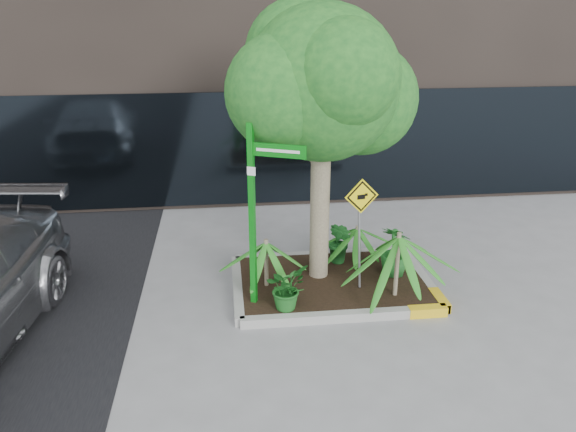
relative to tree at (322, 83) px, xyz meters
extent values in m
plane|color=gray|center=(0.00, -0.52, -3.39)|extent=(80.00, 80.00, 0.00)
cube|color=#9E9E99|center=(0.20, 0.88, -3.32)|extent=(3.20, 0.15, 0.15)
cube|color=#9E9E99|center=(0.20, -1.32, -3.32)|extent=(3.20, 0.15, 0.15)
cube|color=#9E9E99|center=(-1.40, -0.22, -3.32)|extent=(0.15, 2.20, 0.15)
cube|color=#9E9E99|center=(1.80, -0.22, -3.32)|extent=(0.15, 2.20, 0.15)
cube|color=yellow|center=(1.50, -1.32, -3.32)|extent=(0.60, 0.17, 0.15)
cube|color=black|center=(0.20, -0.22, -3.27)|extent=(3.05, 2.05, 0.06)
cylinder|color=gray|center=(0.00, -0.02, -1.89)|extent=(0.32, 0.32, 3.00)
cylinder|color=gray|center=(0.10, -0.02, -0.79)|extent=(0.57, 0.16, 0.97)
sphere|color=#17521C|center=(0.00, -0.02, 0.00)|extent=(2.40, 2.40, 2.40)
sphere|color=#17521C|center=(0.70, 0.28, -0.30)|extent=(1.80, 1.80, 1.80)
sphere|color=#17521C|center=(-0.60, -0.22, -0.10)|extent=(1.80, 1.80, 1.80)
sphere|color=#17521C|center=(0.20, -0.62, 0.20)|extent=(1.60, 1.60, 1.60)
sphere|color=#17521C|center=(-0.30, 0.48, 0.40)|extent=(1.70, 1.70, 1.70)
cylinder|color=gray|center=(1.11, -0.86, -2.70)|extent=(0.07, 0.07, 1.08)
cylinder|color=gray|center=(-0.92, -0.31, -2.83)|extent=(0.07, 0.07, 0.83)
cylinder|color=gray|center=(0.76, 0.38, -2.89)|extent=(0.07, 0.07, 0.71)
imported|color=#19591C|center=(-0.68, -1.07, -2.90)|extent=(0.88, 0.88, 0.69)
imported|color=#1C6022|center=(1.30, -0.15, -2.80)|extent=(0.70, 0.70, 0.88)
imported|color=#226D24|center=(-0.61, -1.07, -2.90)|extent=(0.48, 0.48, 0.68)
imported|color=#1A5B21|center=(0.45, 0.39, -2.84)|extent=(0.60, 0.60, 0.81)
cube|color=#0B7E15|center=(-1.16, -0.82, -1.90)|extent=(0.11, 0.11, 2.99)
cube|color=#0B7E15|center=(-0.78, -0.98, -0.78)|extent=(0.77, 0.36, 0.19)
cube|color=#0B7E15|center=(-1.00, -0.44, -0.57)|extent=(0.36, 0.77, 0.19)
cube|color=white|center=(-0.78, -0.99, -0.78)|extent=(0.59, 0.26, 0.04)
cube|color=white|center=(-1.01, -0.44, -0.57)|extent=(0.26, 0.59, 0.04)
cube|color=white|center=(-1.16, -0.86, -1.10)|extent=(0.12, 0.05, 0.13)
cylinder|color=slate|center=(0.58, -0.46, -2.39)|extent=(0.08, 0.26, 1.69)
cube|color=yellow|center=(0.58, -0.48, -1.68)|extent=(0.56, 0.12, 0.57)
cube|color=black|center=(0.58, -0.49, -1.68)|extent=(0.50, 0.09, 0.51)
cube|color=yellow|center=(0.58, -0.49, -1.68)|extent=(0.42, 0.08, 0.43)
cube|color=black|center=(0.57, -0.49, -1.69)|extent=(0.13, 0.03, 0.08)
camera|label=1|loc=(-1.53, -8.59, 1.18)|focal=35.00mm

